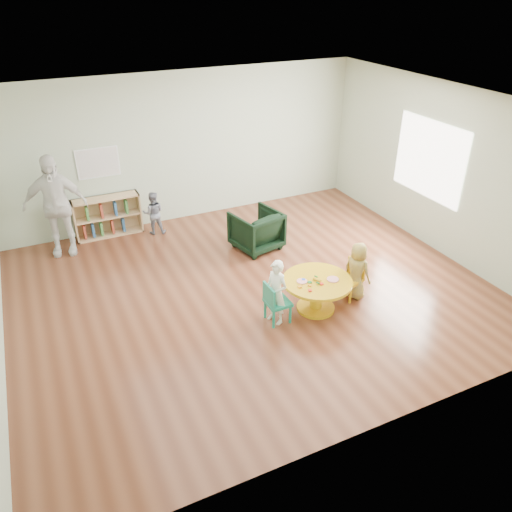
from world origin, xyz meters
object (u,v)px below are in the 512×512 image
at_px(kid_chair_right, 352,277).
at_px(child_left, 276,292).
at_px(armchair, 256,230).
at_px(kid_chair_left, 275,302).
at_px(activity_table, 317,289).
at_px(bookshelf, 107,216).
at_px(adult_caretaker, 56,206).
at_px(child_right, 357,271).
at_px(toddler, 154,213).

distance_m(kid_chair_right, child_left, 1.33).
bearing_deg(armchair, kid_chair_left, 58.47).
relative_size(activity_table, kid_chair_left, 1.64).
bearing_deg(bookshelf, kid_chair_left, -67.00).
relative_size(activity_table, adult_caretaker, 0.56).
height_order(kid_chair_left, adult_caretaker, adult_caretaker).
height_order(activity_table, child_left, child_left).
relative_size(kid_chair_left, child_left, 0.63).
bearing_deg(armchair, kid_chair_right, 95.19).
bearing_deg(adult_caretaker, bookshelf, 35.35).
height_order(kid_chair_right, child_right, child_right).
bearing_deg(kid_chair_left, child_right, 91.24).
distance_m(armchair, child_right, 2.13).
bearing_deg(bookshelf, kid_chair_right, -51.21).
bearing_deg(armchair, toddler, -55.45).
xyz_separation_m(activity_table, bookshelf, (-2.25, 3.71, 0.02)).
height_order(armchair, toddler, toddler).
distance_m(kid_chair_right, toddler, 3.93).
bearing_deg(armchair, child_left, 58.87).
relative_size(child_right, toddler, 1.10).
bearing_deg(kid_chair_left, bookshelf, -157.43).
distance_m(bookshelf, adult_caretaker, 1.05).
bearing_deg(activity_table, child_left, -179.48).
distance_m(armchair, child_left, 2.17).
bearing_deg(kid_chair_right, bookshelf, 21.46).
height_order(kid_chair_left, child_left, child_left).
distance_m(bookshelf, child_right, 4.71).
relative_size(child_left, child_right, 1.07).
xyz_separation_m(kid_chair_right, armchair, (-0.65, 1.97, 0.04)).
distance_m(kid_chair_right, bookshelf, 4.65).
relative_size(bookshelf, child_left, 1.26).
bearing_deg(activity_table, adult_caretaker, 132.72).
height_order(child_right, toddler, child_right).
xyz_separation_m(bookshelf, child_right, (2.95, -3.67, 0.08)).
height_order(child_right, adult_caretaker, adult_caretaker).
xyz_separation_m(armchair, toddler, (-1.47, 1.34, 0.06)).
relative_size(kid_chair_left, adult_caretaker, 0.34).
height_order(activity_table, kid_chair_left, kid_chair_left).
height_order(kid_chair_left, toddler, toddler).
xyz_separation_m(kid_chair_right, adult_caretaker, (-3.75, 3.26, 0.57)).
relative_size(bookshelf, armchair, 1.56).
xyz_separation_m(bookshelf, armchair, (2.26, -1.66, -0.02)).
bearing_deg(kid_chair_left, child_left, 88.64).
bearing_deg(bookshelf, child_right, -51.22).
xyz_separation_m(armchair, child_right, (0.69, -2.02, 0.10)).
height_order(activity_table, kid_chair_right, kid_chair_right).
distance_m(armchair, toddler, 1.99).
height_order(bookshelf, child_left, child_left).
relative_size(bookshelf, toddler, 1.47).
bearing_deg(bookshelf, activity_table, -58.75).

